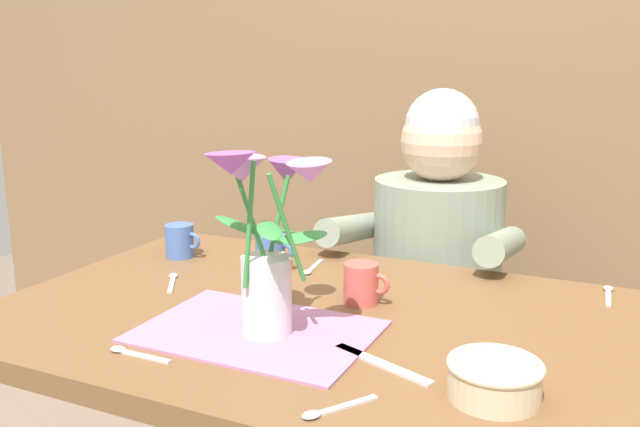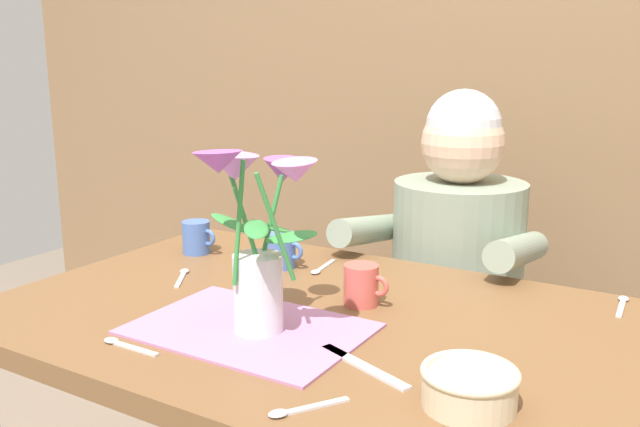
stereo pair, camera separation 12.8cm
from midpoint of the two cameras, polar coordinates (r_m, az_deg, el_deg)
name	(u,v)px [view 1 (the left image)]	position (r m, az deg, el deg)	size (l,w,h in m)	color
wood_panel_backdrop	(458,45)	(2.18, 9.95, 13.88)	(4.00, 0.10, 2.50)	brown
dining_table	(312,359)	(1.32, -3.47, -12.28)	(1.20, 0.80, 0.74)	brown
seated_person	(435,302)	(1.86, 7.72, -7.49)	(0.45, 0.47, 1.14)	#4C4C56
striped_placemat	(257,331)	(1.20, -8.43, -9.89)	(0.40, 0.28, 0.01)	#B275A3
flower_vase	(265,237)	(1.14, -7.91, -2.03)	(0.25, 0.25, 0.33)	silver
ceramic_bowl	(495,378)	(0.98, 10.89, -13.60)	(0.14, 0.14, 0.06)	beige
dinner_knife	(382,364)	(1.07, 1.80, -12.68)	(0.19, 0.02, 0.01)	silver
ceramic_mug	(271,252)	(1.54, -6.55, -3.25)	(0.09, 0.07, 0.08)	#476BB7
tea_cup	(362,283)	(1.31, 0.77, -5.98)	(0.09, 0.07, 0.08)	#CC564C
coffee_cup	(180,241)	(1.67, -13.91, -2.28)	(0.09, 0.07, 0.08)	#476BB7
spoon_0	(328,410)	(0.95, -3.36, -16.39)	(0.08, 0.11, 0.01)	silver
spoon_1	(608,293)	(1.47, 20.95, -6.31)	(0.02, 0.12, 0.01)	silver
spoon_2	(173,280)	(1.50, -14.78, -5.47)	(0.08, 0.11, 0.01)	silver
spoon_3	(311,269)	(1.53, -3.19, -4.76)	(0.03, 0.12, 0.01)	silver
spoon_4	(130,352)	(1.17, -18.85, -11.13)	(0.12, 0.02, 0.01)	silver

